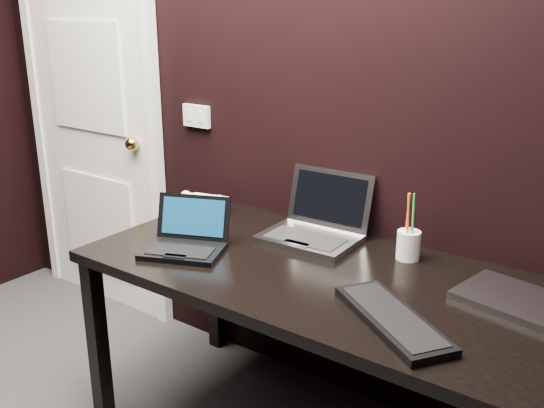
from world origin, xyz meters
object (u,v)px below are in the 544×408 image
Objects in this scene: desk at (322,291)px; netbook at (186,241)px; desk_phone at (204,205)px; closed_laptop at (517,300)px; silver_laptop at (315,227)px; mobile_phone at (182,214)px; pen_cup at (408,244)px; door at (93,116)px; ext_keyboard at (392,319)px.

netbook is (-0.50, -0.14, 0.11)m from desk.
netbook is 1.66× the size of desk_phone.
silver_laptop is at bearing 172.82° from closed_laptop.
silver_laptop is at bearing 3.21° from desk_phone.
silver_laptop is 3.83× the size of mobile_phone.
netbook is 0.31m from mobile_phone.
netbook reaches higher than mobile_phone.
closed_laptop reaches higher than desk.
pen_cup is (0.37, 0.03, 0.01)m from silver_laptop.
desk_phone is (0.92, -0.17, -0.27)m from door.
desk is at bearing -15.77° from desk_phone.
mobile_phone reaches higher than ext_keyboard.
ext_keyboard is 0.48m from pen_cup.
door is 4.79× the size of ext_keyboard.
door is 1.50m from silver_laptop.
pen_cup reaches higher than ext_keyboard.
closed_laptop is at bearing -6.02° from door.
desk_phone and mobile_phone have the same top height.
pen_cup is at bearing 4.30° from silver_laptop.
mobile_phone is (-1.07, 0.26, 0.02)m from ext_keyboard.
closed_laptop is at bearing 2.76° from mobile_phone.
mobile_phone is (-0.55, -0.16, -0.01)m from silver_laptop.
silver_laptop reaches higher than desk_phone.
closed_laptop is 1.33m from mobile_phone.
door reaches higher than desk_phone.
desk is 4.63× the size of silver_laptop.
silver_laptop is (0.32, 0.38, 0.01)m from netbook.
door reaches higher than pen_cup.
desk_phone is at bearing 164.23° from desk.
ext_keyboard is 1.11m from mobile_phone.
netbook is at bearing -164.41° from desk.
netbook is 0.98× the size of silver_laptop.
pen_cup is at bearing 11.75° from mobile_phone.
door is at bearing 161.86° from mobile_phone.
netbook is at bearing -24.24° from door.
pen_cup reaches higher than closed_laptop.
closed_laptop is 1.74× the size of desk_phone.
silver_laptop reaches higher than ext_keyboard.
door is 1.86m from pen_cup.
desk is at bearing -12.82° from door.
desk_phone is 2.24× the size of mobile_phone.
silver_laptop is 1.71× the size of desk_phone.
door is at bearing 164.14° from ext_keyboard.
desk is at bearing 15.59° from netbook.
door is 5.83× the size of silver_laptop.
desk_phone is at bearing 177.07° from closed_laptop.
mobile_phone is (0.00, -0.13, -0.00)m from desk_phone.
desk is 4.52× the size of closed_laptop.
mobile_phone reaches higher than desk.
door is at bearing 174.60° from silver_laptop.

